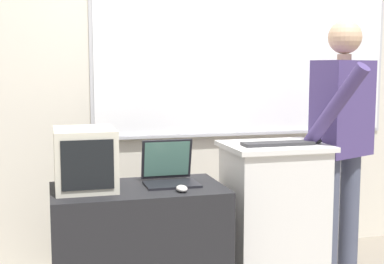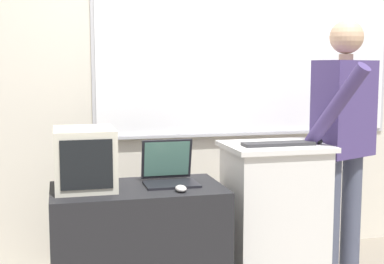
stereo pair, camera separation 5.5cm
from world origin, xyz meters
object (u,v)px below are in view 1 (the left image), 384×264
Objects in this scene: side_desk at (139,250)px; wireless_keyboard at (278,144)px; computer_mouse_by_keyboard at (316,141)px; computer_mouse_by_laptop at (182,188)px; crt_monitor at (85,159)px; person_presenter at (342,132)px; lectern_podium at (273,217)px; laptop at (169,170)px.

side_desk is 1.03m from wireless_keyboard.
computer_mouse_by_laptop is at bearing -167.02° from computer_mouse_by_keyboard.
computer_mouse_by_laptop is 0.24× the size of crt_monitor.
person_presenter is at bearing 15.80° from computer_mouse_by_laptop.
crt_monitor reaches higher than lectern_podium.
lectern_podium is 0.87m from side_desk.
laptop is 0.68m from wireless_keyboard.
computer_mouse_by_laptop is (0.21, -0.17, 0.38)m from side_desk.
lectern_podium is at bearing 6.10° from side_desk.
laptop is 0.24m from computer_mouse_by_laptop.
crt_monitor reaches higher than computer_mouse_by_keyboard.
lectern_podium is at bearing 2.08° from laptop.
laptop is (-1.18, -0.09, -0.18)m from person_presenter.
lectern_podium is at bearing 163.90° from person_presenter.
wireless_keyboard is 4.39× the size of computer_mouse_by_keyboard.
person_presenter is 4.05× the size of crt_monitor.
computer_mouse_by_laptop is (-0.65, -0.20, -0.19)m from wireless_keyboard.
computer_mouse_by_keyboard is (0.26, -0.05, 0.48)m from lectern_podium.
side_desk is at bearing 162.84° from person_presenter.
computer_mouse_by_laptop is at bearing -23.63° from crt_monitor.
crt_monitor reaches higher than laptop.
computer_mouse_by_keyboard reaches higher than computer_mouse_by_laptop.
computer_mouse_by_keyboard is (-0.25, -0.12, -0.03)m from person_presenter.
crt_monitor reaches higher than computer_mouse_by_laptop.
person_presenter is at bearing 25.34° from computer_mouse_by_keyboard.
crt_monitor is at bearing -177.92° from lectern_podium.
crt_monitor is (-1.15, -0.04, 0.43)m from lectern_podium.
crt_monitor is at bearing 179.68° from computer_mouse_by_keyboard.
laptop is at bearing 178.45° from computer_mouse_by_keyboard.
computer_mouse_by_laptop is (-1.16, -0.33, -0.23)m from person_presenter.
laptop reaches higher than side_desk.
side_desk is 0.61m from crt_monitor.
wireless_keyboard reaches higher than computer_mouse_by_laptop.
wireless_keyboard is 1.14m from crt_monitor.
lectern_podium is 2.12× the size of wireless_keyboard.
wireless_keyboard is 0.26m from computer_mouse_by_keyboard.
wireless_keyboard is at bearing 1.94° from side_desk.
laptop is at bearing 2.08° from crt_monitor.
lectern_podium is 0.55× the size of person_presenter.
wireless_keyboard is at bearing 16.85° from computer_mouse_by_laptop.
crt_monitor is at bearing 159.95° from person_presenter.
side_desk is 1.51m from person_presenter.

